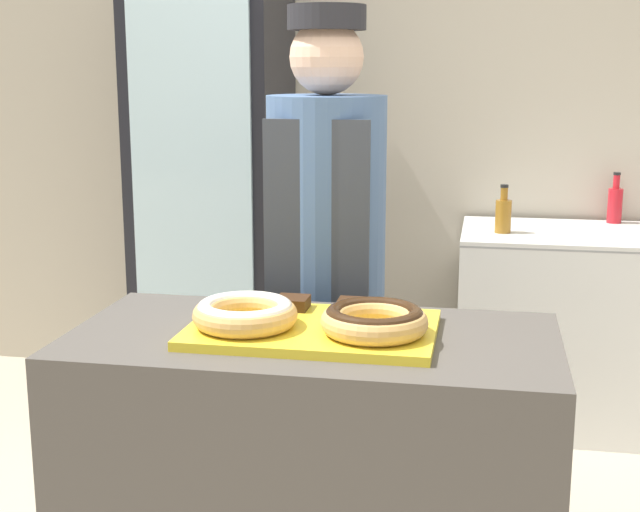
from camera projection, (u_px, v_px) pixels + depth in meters
The scene contains 12 objects.
wall_back at pixel (400, 107), 4.18m from camera, with size 8.00×0.06×2.70m.
display_counter at pixel (313, 496), 2.33m from camera, with size 1.23×0.62×0.88m.
serving_tray at pixel (313, 330), 2.23m from camera, with size 0.62×0.41×0.02m.
donut_light_glaze at pixel (245, 313), 2.21m from camera, with size 0.26×0.26×0.07m.
donut_chocolate_glaze at pixel (374, 319), 2.15m from camera, with size 0.26×0.26×0.07m.
brownie_back_left at pixel (293, 303), 2.38m from camera, with size 0.08×0.08×0.03m.
brownie_back_right at pixel (354, 306), 2.35m from camera, with size 0.08×0.08×0.03m.
baker_person at pixel (326, 270), 2.80m from camera, with size 0.37×0.37×1.72m.
beverage_fridge at pixel (214, 189), 4.03m from camera, with size 0.63×0.61×1.98m.
chest_freezer at pixel (586, 328), 3.86m from camera, with size 1.09×0.64×0.85m.
bottle_red at pixel (615, 203), 3.97m from camera, with size 0.06×0.06×0.23m.
bottle_amber at pixel (503, 214), 3.74m from camera, with size 0.07×0.07×0.20m.
Camera 1 is at (0.42, -2.10, 1.54)m, focal length 50.00 mm.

